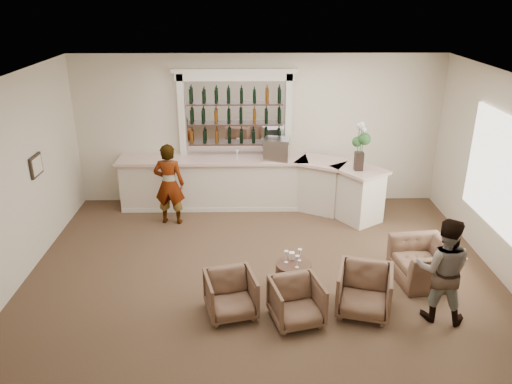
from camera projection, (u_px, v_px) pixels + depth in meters
ground at (262, 281)px, 8.36m from camera, size 8.00×8.00×0.00m
room_shell at (272, 134)px, 8.13m from camera, size 8.04×7.02×3.32m
bar_counter at (251, 184)px, 10.91m from camera, size 5.72×1.80×1.14m
back_bar_alcove at (235, 114)px, 10.73m from camera, size 2.64×0.25×3.00m
cocktail_table at (293, 277)px, 8.00m from camera, size 0.57×0.57×0.50m
sommelier at (169, 184)px, 10.14m from camera, size 0.66×0.46×1.71m
guest at (443, 270)px, 7.15m from camera, size 0.93×0.82×1.61m
armchair_left at (231, 295)px, 7.40m from camera, size 0.87×0.88×0.66m
armchair_center at (297, 302)px, 7.23m from camera, size 0.86×0.88×0.66m
armchair_right at (364, 291)px, 7.43m from camera, size 0.97×0.98×0.73m
armchair_far at (424, 263)px, 8.26m from camera, size 1.03×1.14×0.67m
espresso_machine at (277, 149)px, 10.61m from camera, size 0.60×0.53×0.47m
flower_vase at (360, 143)px, 9.87m from camera, size 0.26×0.26×0.99m
wine_glass_bar_left at (237, 155)px, 10.68m from camera, size 0.07×0.07×0.21m
wine_glass_bar_right at (263, 153)px, 10.75m from camera, size 0.07×0.07×0.21m
wine_glass_tbl_a at (286, 257)px, 7.90m from camera, size 0.07×0.07×0.21m
wine_glass_tbl_b at (300, 255)px, 7.94m from camera, size 0.07×0.07×0.21m
wine_glass_tbl_c at (297, 262)px, 7.75m from camera, size 0.07×0.07×0.21m
napkin_holder at (292, 256)px, 8.02m from camera, size 0.08×0.08×0.12m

